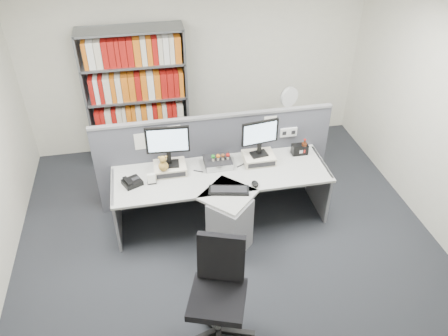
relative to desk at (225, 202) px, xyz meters
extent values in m
plane|color=#2C2E33|center=(0.00, -0.60, -0.46)|extent=(5.50, 5.50, 0.00)
cube|color=silver|center=(0.00, 2.15, 0.89)|extent=(5.00, 0.04, 2.70)
cube|color=white|center=(0.00, -0.60, 2.24)|extent=(5.00, 5.50, 0.04)
cube|color=#4F5059|center=(0.00, 0.65, 0.17)|extent=(3.00, 0.05, 1.25)
cube|color=#929297|center=(0.00, 0.65, 0.80)|extent=(3.00, 0.07, 0.03)
cube|color=white|center=(0.95, 0.62, 0.49)|extent=(0.22, 0.04, 0.12)
cube|color=white|center=(-0.90, 0.63, 0.59)|extent=(0.16, 0.00, 0.22)
cube|color=white|center=(-0.50, 0.63, 0.59)|extent=(0.16, 0.00, 0.22)
cube|color=white|center=(0.70, 0.63, 0.59)|extent=(0.16, 0.00, 0.22)
cube|color=#B4B5AE|center=(0.00, 0.22, 0.25)|extent=(2.60, 0.80, 0.03)
cube|color=#B4B5AE|center=(0.00, -0.18, 0.25)|extent=(0.74, 0.74, 0.03)
cube|color=gray|center=(0.00, -0.30, -0.11)|extent=(0.57, 0.57, 0.69)
cube|color=gray|center=(-1.28, 0.22, -0.10)|extent=(0.03, 0.70, 0.72)
cube|color=gray|center=(1.28, 0.22, -0.10)|extent=(0.03, 0.70, 0.72)
cube|color=gray|center=(0.00, 0.58, -0.11)|extent=(2.50, 0.02, 0.45)
cube|color=beige|center=(-0.60, 0.38, 0.31)|extent=(0.38, 0.30, 0.10)
cube|color=black|center=(-0.60, 0.23, 0.31)|extent=(0.34, 0.01, 0.06)
cube|color=beige|center=(0.50, 0.38, 0.31)|extent=(0.38, 0.30, 0.10)
cube|color=black|center=(0.50, 0.23, 0.31)|extent=(0.34, 0.01, 0.06)
cube|color=black|center=(-0.60, 0.38, 0.37)|extent=(0.23, 0.18, 0.02)
cube|color=black|center=(-0.60, 0.38, 0.47)|extent=(0.05, 0.03, 0.18)
cube|color=black|center=(-0.60, 0.38, 0.71)|extent=(0.51, 0.07, 0.33)
cube|color=#BFE1FF|center=(-0.60, 0.36, 0.71)|extent=(0.45, 0.04, 0.28)
cube|color=black|center=(0.50, 0.38, 0.37)|extent=(0.22, 0.18, 0.02)
cube|color=black|center=(0.50, 0.38, 0.46)|extent=(0.05, 0.03, 0.17)
cube|color=black|center=(0.50, 0.38, 0.68)|extent=(0.46, 0.10, 0.30)
cube|color=#BFE1FF|center=(0.50, 0.37, 0.68)|extent=(0.41, 0.07, 0.26)
cube|color=black|center=(-0.01, 0.40, 0.31)|extent=(0.33, 0.29, 0.09)
cube|color=silver|center=(-0.01, 0.26, 0.31)|extent=(0.33, 0.01, 0.08)
cylinder|color=beige|center=(-0.07, 0.38, 0.37)|extent=(0.03, 0.03, 0.03)
sphere|color=#19721E|center=(-0.07, 0.38, 0.41)|extent=(0.05, 0.05, 0.05)
cylinder|color=beige|center=(-0.01, 0.38, 0.37)|extent=(0.03, 0.03, 0.03)
sphere|color=orange|center=(-0.01, 0.38, 0.41)|extent=(0.05, 0.05, 0.05)
cylinder|color=beige|center=(0.05, 0.38, 0.37)|extent=(0.03, 0.03, 0.03)
sphere|color=#593319|center=(0.05, 0.38, 0.41)|extent=(0.05, 0.05, 0.05)
cylinder|color=beige|center=(0.11, 0.38, 0.37)|extent=(0.03, 0.03, 0.03)
sphere|color=#A5140F|center=(0.11, 0.38, 0.41)|extent=(0.05, 0.05, 0.05)
cube|color=black|center=(0.02, -0.13, 0.28)|extent=(0.48, 0.26, 0.03)
cube|color=black|center=(0.02, -0.13, 0.29)|extent=(0.42, 0.20, 0.01)
ellipsoid|color=black|center=(0.34, -0.08, 0.29)|extent=(0.08, 0.12, 0.05)
cube|color=black|center=(-1.05, 0.22, 0.29)|extent=(0.26, 0.25, 0.06)
cube|color=black|center=(-1.10, 0.19, 0.34)|extent=(0.11, 0.17, 0.03)
cube|color=black|center=(-1.01, 0.24, 0.32)|extent=(0.11, 0.09, 0.01)
cube|color=black|center=(-0.83, 0.20, 0.27)|extent=(0.10, 0.06, 0.02)
cube|color=white|center=(-0.83, 0.18, 0.34)|extent=(0.09, 0.04, 0.11)
cube|color=white|center=(-0.83, 0.22, 0.34)|extent=(0.09, 0.04, 0.11)
sphere|color=olive|center=(-0.67, 0.28, 0.42)|extent=(0.12, 0.12, 0.12)
sphere|color=olive|center=(-0.67, 0.28, 0.52)|extent=(0.08, 0.08, 0.08)
sphere|color=olive|center=(-0.71, 0.28, 0.55)|extent=(0.03, 0.03, 0.03)
sphere|color=olive|center=(-0.64, 0.28, 0.55)|extent=(0.03, 0.03, 0.03)
cube|color=black|center=(1.06, 0.45, 0.33)|extent=(0.20, 0.11, 0.13)
cylinder|color=#3F190A|center=(1.10, 0.42, 0.35)|extent=(0.07, 0.07, 0.17)
cylinder|color=#A5140F|center=(1.10, 0.42, 0.33)|extent=(0.07, 0.07, 0.05)
cylinder|color=#3F190A|center=(1.10, 0.42, 0.46)|extent=(0.03, 0.03, 0.05)
cylinder|color=#A5140F|center=(1.10, 0.42, 0.48)|extent=(0.03, 0.03, 0.01)
cube|color=slate|center=(-1.59, 1.85, 0.54)|extent=(0.03, 0.40, 2.00)
cube|color=slate|center=(-0.21, 1.85, 0.54)|extent=(0.03, 0.40, 2.00)
cube|color=slate|center=(-0.90, 2.04, 0.54)|extent=(1.40, 0.02, 2.00)
cube|color=slate|center=(-0.90, 1.85, -0.44)|extent=(1.38, 0.40, 0.03)
cube|color=slate|center=(-0.90, 1.85, 0.06)|extent=(1.38, 0.40, 0.03)
cube|color=slate|center=(-0.90, 1.85, 0.56)|extent=(1.38, 0.40, 0.03)
cube|color=slate|center=(-0.90, 1.85, 1.06)|extent=(1.38, 0.40, 0.03)
cube|color=slate|center=(-0.90, 1.85, 1.52)|extent=(1.38, 0.40, 0.03)
cube|color=#A5140F|center=(-0.90, 1.82, -0.24)|extent=(1.24, 0.28, 0.36)
cube|color=orange|center=(-0.90, 1.82, 0.26)|extent=(1.24, 0.28, 0.36)
cube|color=beige|center=(-0.90, 1.82, 0.76)|extent=(1.24, 0.28, 0.36)
cube|color=white|center=(-0.90, 1.82, 1.26)|extent=(1.24, 0.28, 0.36)
cube|color=slate|center=(1.20, 1.40, -0.11)|extent=(0.45, 0.60, 0.70)
cube|color=black|center=(1.20, 1.10, 0.06)|extent=(0.40, 0.02, 0.28)
cube|color=black|center=(1.20, 1.10, -0.26)|extent=(0.40, 0.02, 0.28)
cylinder|color=white|center=(1.20, 1.40, 0.26)|extent=(0.17, 0.17, 0.03)
cylinder|color=white|center=(1.20, 1.40, 0.36)|extent=(0.03, 0.03, 0.17)
cylinder|color=white|center=(1.20, 1.39, 0.59)|extent=(0.28, 0.15, 0.28)
cylinder|color=silver|center=(1.20, 1.41, 0.59)|extent=(0.28, 0.14, 0.28)
cylinder|color=silver|center=(-0.35, -1.41, -0.18)|extent=(0.06, 0.06, 0.44)
cube|color=black|center=(-0.35, -1.41, 0.06)|extent=(0.65, 0.65, 0.08)
cube|color=black|center=(-0.27, -1.19, 0.37)|extent=(0.46, 0.26, 0.51)
cube|color=black|center=(-0.16, -1.48, -0.41)|extent=(0.33, 0.16, 0.04)
cylinder|color=black|center=(-0.04, -1.52, -0.42)|extent=(0.06, 0.06, 0.03)
cube|color=black|center=(-0.23, -1.25, -0.41)|extent=(0.25, 0.30, 0.04)
cylinder|color=black|center=(-0.15, -1.15, -0.42)|extent=(0.06, 0.06, 0.03)
cube|color=black|center=(-0.46, -1.25, -0.41)|extent=(0.23, 0.30, 0.04)
cylinder|color=black|center=(-0.54, -1.14, -0.42)|extent=(0.06, 0.06, 0.03)
camera|label=1|loc=(-0.80, -3.97, 3.43)|focal=35.56mm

